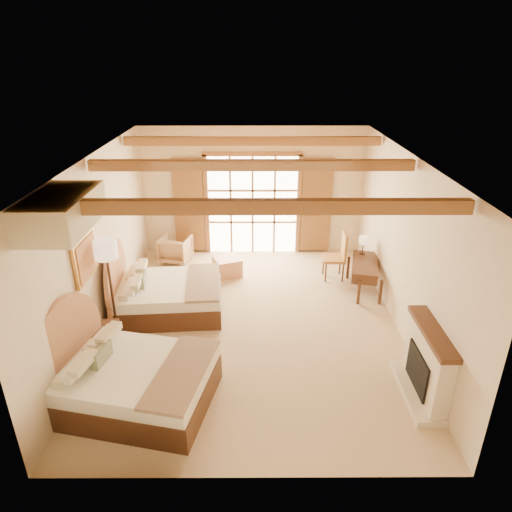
{
  "coord_description": "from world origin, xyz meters",
  "views": [
    {
      "loc": [
        0.04,
        -7.5,
        4.82
      ],
      "look_at": [
        0.07,
        0.2,
        1.33
      ],
      "focal_mm": 32.0,
      "sensor_mm": 36.0,
      "label": 1
    }
  ],
  "objects_px": {
    "desk": "(364,275)",
    "armchair": "(176,249)",
    "nightstand": "(103,345)",
    "bed_far": "(161,293)",
    "bed_near": "(125,378)"
  },
  "relations": [
    {
      "from": "desk",
      "to": "armchair",
      "type": "bearing_deg",
      "value": 173.3
    },
    {
      "from": "nightstand",
      "to": "desk",
      "type": "relative_size",
      "value": 0.49
    },
    {
      "from": "bed_far",
      "to": "armchair",
      "type": "xyz_separation_m",
      "value": [
        -0.09,
        2.4,
        -0.09
      ]
    },
    {
      "from": "nightstand",
      "to": "armchair",
      "type": "distance_m",
      "value": 4.07
    },
    {
      "from": "bed_far",
      "to": "nightstand",
      "type": "xyz_separation_m",
      "value": [
        -0.68,
        -1.63,
        -0.08
      ]
    },
    {
      "from": "bed_near",
      "to": "desk",
      "type": "height_order",
      "value": "bed_near"
    },
    {
      "from": "bed_near",
      "to": "desk",
      "type": "distance_m",
      "value": 5.51
    },
    {
      "from": "bed_far",
      "to": "armchair",
      "type": "bearing_deg",
      "value": 87.81
    },
    {
      "from": "desk",
      "to": "bed_near",
      "type": "bearing_deg",
      "value": -128.09
    },
    {
      "from": "bed_near",
      "to": "nightstand",
      "type": "height_order",
      "value": "bed_near"
    },
    {
      "from": "bed_far",
      "to": "nightstand",
      "type": "height_order",
      "value": "bed_far"
    },
    {
      "from": "bed_far",
      "to": "armchair",
      "type": "height_order",
      "value": "bed_far"
    },
    {
      "from": "bed_near",
      "to": "bed_far",
      "type": "distance_m",
      "value": 2.61
    },
    {
      "from": "nightstand",
      "to": "armchair",
      "type": "relative_size",
      "value": 0.92
    },
    {
      "from": "nightstand",
      "to": "armchair",
      "type": "height_order",
      "value": "nightstand"
    }
  ]
}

